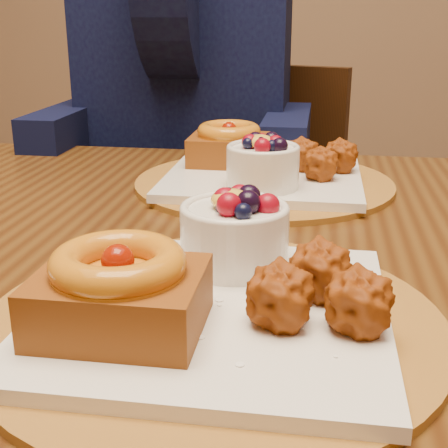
{
  "coord_description": "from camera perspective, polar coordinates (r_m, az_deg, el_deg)",
  "views": [
    {
      "loc": [
        0.14,
        -0.59,
        1.0
      ],
      "look_at": [
        0.07,
        -0.09,
        0.83
      ],
      "focal_mm": 50.0,
      "sensor_mm": 36.0,
      "label": 1
    }
  ],
  "objects": [
    {
      "name": "diner",
      "position": [
        1.33,
        -3.54,
        14.75
      ],
      "size": [
        0.52,
        0.5,
        0.85
      ],
      "rotation": [
        0.0,
        0.0,
        0.13
      ],
      "color": "black",
      "rests_on": "ground"
    },
    {
      "name": "place_setting_near",
      "position": [
        0.51,
        -1.3,
        -5.98
      ],
      "size": [
        0.38,
        0.38,
        0.09
      ],
      "color": "brown",
      "rests_on": "dining_table"
    },
    {
      "name": "place_setting_far",
      "position": [
        0.92,
        3.43,
        5.18
      ],
      "size": [
        0.38,
        0.38,
        0.09
      ],
      "color": "brown",
      "rests_on": "dining_table"
    },
    {
      "name": "dining_table",
      "position": [
        0.75,
        1.93,
        -6.61
      ],
      "size": [
        1.6,
        0.9,
        0.76
      ],
      "color": "#381C0A",
      "rests_on": "ground"
    },
    {
      "name": "chair_far",
      "position": [
        1.49,
        1.33,
        -1.19
      ],
      "size": [
        0.54,
        0.54,
        0.88
      ],
      "rotation": [
        0.0,
        0.0,
        -0.31
      ],
      "color": "black",
      "rests_on": "ground"
    }
  ]
}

